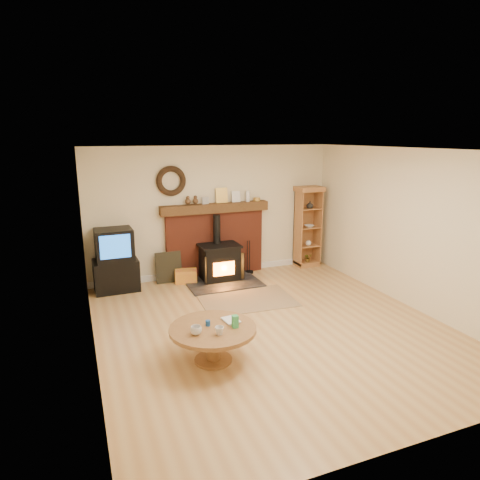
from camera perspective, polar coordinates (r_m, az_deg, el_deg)
name	(u,v)px	position (r m, az deg, el deg)	size (l,w,h in m)	color
ground	(272,327)	(6.55, 4.24, -11.47)	(5.50, 5.50, 0.00)	#B3834A
room_shell	(270,213)	(6.09, 3.99, 3.62)	(5.02, 5.52, 2.61)	beige
chimney_breast	(215,237)	(8.63, -3.32, 0.46)	(2.20, 0.22, 1.78)	maroon
wood_stove	(220,263)	(8.38, -2.67, -3.14)	(1.40, 1.00, 1.28)	black
area_rug	(247,300)	(7.51, 0.92, -7.96)	(1.60, 1.10, 0.01)	brown
tv_unit	(115,261)	(8.13, -16.29, -2.75)	(0.80, 0.58, 1.16)	black
curio_cabinet	(307,226)	(9.35, 8.97, 1.79)	(0.56, 0.40, 1.74)	#9A5A32
firelog_box	(186,276)	(8.39, -7.21, -4.81)	(0.42, 0.26, 0.26)	#F0EF11
leaning_painting	(169,267)	(8.41, -9.48, -3.61)	(0.50, 0.03, 0.60)	black
fire_tools	(249,268)	(8.89, 1.24, -3.77)	(0.16, 0.16, 0.70)	black
coffee_table	(213,334)	(5.48, -3.63, -12.37)	(1.10, 1.10, 0.62)	brown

